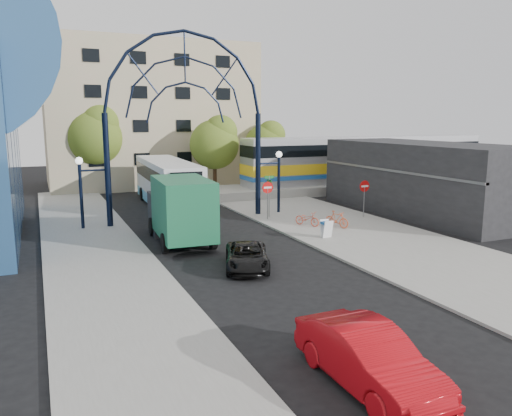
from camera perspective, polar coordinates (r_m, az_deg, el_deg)
name	(u,v)px	position (r m, az deg, el deg)	size (l,w,h in m)	color
ground	(286,285)	(20.49, 3.40, -8.77)	(120.00, 120.00, 0.00)	black
sidewalk_east	(383,242)	(27.92, 14.37, -3.80)	(8.00, 56.00, 0.12)	gray
plaza_west	(101,263)	(24.26, -17.28, -6.06)	(5.00, 50.00, 0.12)	gray
gateway_arch	(185,88)	(32.52, -8.07, 13.44)	(13.64, 0.44, 12.10)	black
stop_sign	(268,191)	(32.61, 1.34, 1.96)	(0.80, 0.07, 2.50)	slate
do_not_enter_sign	(364,190)	(34.04, 12.29, 2.04)	(0.76, 0.07, 2.48)	slate
street_name_sign	(269,187)	(33.30, 1.52, 2.37)	(0.70, 0.70, 2.80)	slate
sandwich_board	(326,227)	(27.99, 8.05, -2.11)	(0.55, 0.61, 0.99)	white
commercial_block_east	(423,178)	(37.12, 18.59, 3.22)	(6.00, 16.00, 5.00)	black
apartment_block	(149,115)	(53.32, -12.17, 10.32)	(20.00, 12.10, 14.00)	#C9AC8B
train_platform	(367,185)	(49.12, 12.53, 2.61)	(32.00, 5.00, 0.80)	gray
train_car	(368,159)	(48.86, 12.64, 5.52)	(25.10, 3.05, 4.20)	#B7B7BC
tree_north_a	(216,142)	(45.74, -4.61, 7.57)	(4.48, 4.48, 7.00)	#382314
tree_north_b	(96,134)	(47.44, -17.86, 8.01)	(5.12, 5.12, 8.00)	#382314
tree_north_c	(267,143)	(49.86, 1.21, 7.44)	(4.16, 4.16, 6.50)	#382314
city_bus	(167,183)	(38.49, -10.10, 2.85)	(3.54, 13.01, 3.54)	silver
green_truck	(180,210)	(27.41, -8.72, -0.18)	(3.10, 7.21, 3.56)	black
black_suv	(247,256)	(22.46, -1.05, -5.54)	(1.87, 4.07, 1.13)	black
red_sedan	(368,357)	(13.28, 12.68, -16.33)	(1.64, 4.71, 1.55)	#AF0A12
bike_near_a	(307,219)	(30.97, 5.87, -1.21)	(0.59, 1.69, 0.89)	#D6442A
bike_near_b	(337,219)	(30.73, 9.21, -1.28)	(0.47, 1.66, 1.00)	#E6572E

